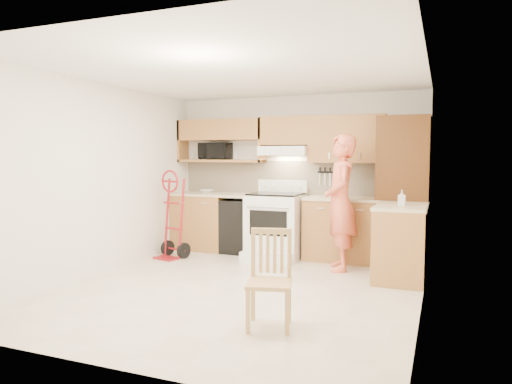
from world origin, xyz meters
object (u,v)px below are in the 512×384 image
Objects in this scene: person at (341,202)px; dining_chair at (269,280)px; microwave at (215,151)px; range at (274,220)px; hand_truck at (170,219)px.

person reaches higher than dining_chair.
person is 2.10× the size of dining_chair.
person is at bearing -20.89° from microwave.
person is (2.25, -0.74, -0.71)m from microwave.
dining_chair is (2.11, -3.13, -1.19)m from microwave.
person is (1.07, -0.34, 0.34)m from range.
microwave is 1.63m from range.
range is 0.97× the size of hand_truck.
microwave is 2.47m from person.
range is (1.19, -0.40, -1.04)m from microwave.
microwave is 0.42× the size of hand_truck.
microwave reaches higher than range.
dining_chair is at bearing -27.16° from hand_truck.
microwave is 1.43m from hand_truck.
person is 2.57m from hand_truck.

